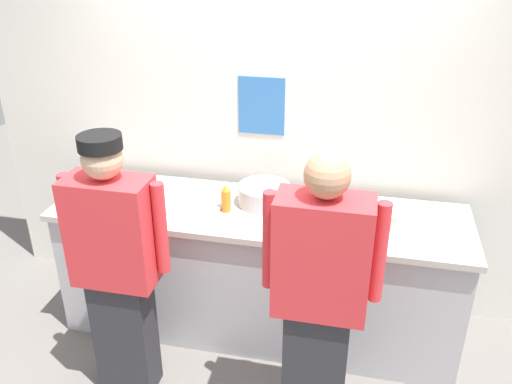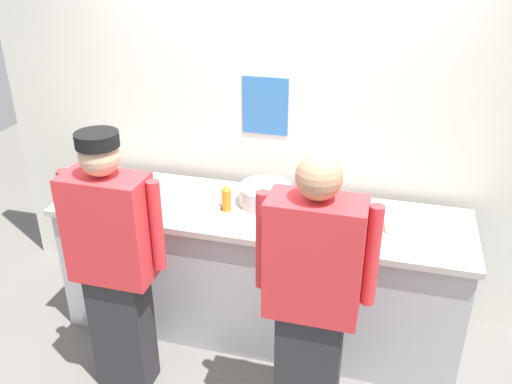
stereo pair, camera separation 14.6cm
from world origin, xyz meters
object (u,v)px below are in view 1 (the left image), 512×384
plate_stack_front (312,208)px  sheet_tray (188,201)px  deli_cup (103,191)px  squeeze_bottle_primary (226,199)px  mixing_bowl_steel (264,194)px  plate_stack_rear (402,220)px  chef_near_left (117,265)px  ramekin_orange_sauce (312,229)px  ramekin_green_sauce (367,226)px  chef_center (320,297)px  ramekin_red_sauce (115,186)px

plate_stack_front → sheet_tray: (-0.81, -0.02, -0.03)m
plate_stack_front → deli_cup: bearing=-177.1°
squeeze_bottle_primary → mixing_bowl_steel: bearing=36.2°
sheet_tray → squeeze_bottle_primary: squeeze_bottle_primary is taller
plate_stack_rear → chef_near_left: bearing=-156.4°
plate_stack_rear → squeeze_bottle_primary: squeeze_bottle_primary is taller
squeeze_bottle_primary → ramekin_orange_sauce: squeeze_bottle_primary is taller
ramekin_green_sauce → ramekin_orange_sauce: (-0.31, -0.10, -0.01)m
chef_center → plate_stack_front: chef_center is taller
chef_center → sheet_tray: bearing=142.1°
chef_center → squeeze_bottle_primary: chef_center is taller
chef_near_left → ramekin_red_sauce: chef_near_left is taller
mixing_bowl_steel → squeeze_bottle_primary: size_ratio=1.90×
chef_near_left → deli_cup: 0.76m
chef_near_left → plate_stack_rear: 1.67m
sheet_tray → ramekin_orange_sauce: ramekin_orange_sauce is taller
chef_near_left → deli_cup: size_ratio=17.36×
plate_stack_rear → ramekin_red_sauce: plate_stack_rear is taller
chef_center → ramekin_red_sauce: 1.72m
chef_center → deli_cup: bearing=155.7°
plate_stack_rear → chef_center: bearing=-120.0°
plate_stack_front → ramekin_red_sauce: plate_stack_front is taller
plate_stack_rear → squeeze_bottle_primary: 1.08m
squeeze_bottle_primary → ramekin_green_sauce: bearing=-2.9°
sheet_tray → ramekin_red_sauce: size_ratio=4.45×
ramekin_orange_sauce → squeeze_bottle_primary: bearing=165.7°
ramekin_red_sauce → deli_cup: (-0.01, -0.15, 0.03)m
plate_stack_front → ramekin_red_sauce: bearing=176.6°
ramekin_green_sauce → deli_cup: (-1.72, 0.05, 0.02)m
mixing_bowl_steel → ramekin_red_sauce: mixing_bowl_steel is taller
deli_cup → ramekin_green_sauce: bearing=-1.6°
chef_near_left → ramekin_green_sauce: bearing=24.3°
chef_center → ramekin_orange_sauce: chef_center is taller
plate_stack_front → ramekin_green_sauce: bearing=-19.0°
plate_stack_front → plate_stack_rear: size_ratio=1.13×
plate_stack_front → squeeze_bottle_primary: 0.54m
sheet_tray → chef_near_left: bearing=-103.8°
plate_stack_front → ramekin_orange_sauce: (0.02, -0.22, -0.02)m
sheet_tray → deli_cup: 0.57m
ramekin_red_sauce → mixing_bowl_steel: bearing=0.1°
plate_stack_front → sheet_tray: size_ratio=0.49×
mixing_bowl_steel → plate_stack_rear: bearing=-8.5°
ramekin_red_sauce → ramekin_orange_sauce: same height
ramekin_orange_sauce → deli_cup: bearing=174.1°
ramekin_green_sauce → ramekin_orange_sauce: ramekin_green_sauce is taller
squeeze_bottle_primary → ramekin_orange_sauce: size_ratio=1.96×
chef_near_left → chef_center: size_ratio=0.99×
chef_near_left → chef_center: chef_center is taller
sheet_tray → ramekin_red_sauce: bearing=170.1°
plate_stack_front → ramekin_green_sauce: plate_stack_front is taller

